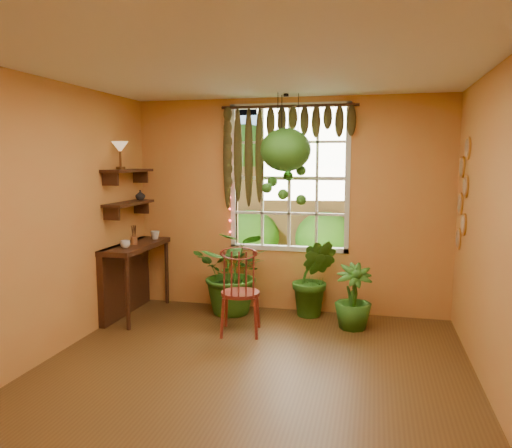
{
  "coord_description": "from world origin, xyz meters",
  "views": [
    {
      "loc": [
        1.05,
        -3.97,
        1.93
      ],
      "look_at": [
        -0.17,
        1.15,
        1.25
      ],
      "focal_mm": 35.0,
      "sensor_mm": 36.0,
      "label": 1
    }
  ],
  "objects_px": {
    "windsor_chair": "(240,304)",
    "potted_plant_left": "(235,272)",
    "potted_plant_mid": "(314,278)",
    "hanging_basket": "(286,157)",
    "counter_ledge": "(129,271)"
  },
  "relations": [
    {
      "from": "potted_plant_left",
      "to": "hanging_basket",
      "type": "xyz_separation_m",
      "value": [
        0.64,
        -0.02,
        1.42
      ]
    },
    {
      "from": "potted_plant_mid",
      "to": "hanging_basket",
      "type": "bearing_deg",
      "value": -160.37
    },
    {
      "from": "windsor_chair",
      "to": "potted_plant_left",
      "type": "xyz_separation_m",
      "value": [
        -0.27,
        0.71,
        0.2
      ]
    },
    {
      "from": "windsor_chair",
      "to": "hanging_basket",
      "type": "bearing_deg",
      "value": 51.81
    },
    {
      "from": "windsor_chair",
      "to": "hanging_basket",
      "type": "xyz_separation_m",
      "value": [
        0.38,
        0.7,
        1.62
      ]
    },
    {
      "from": "potted_plant_left",
      "to": "hanging_basket",
      "type": "bearing_deg",
      "value": -1.58
    },
    {
      "from": "counter_ledge",
      "to": "potted_plant_mid",
      "type": "xyz_separation_m",
      "value": [
        2.26,
        0.43,
        -0.07
      ]
    },
    {
      "from": "windsor_chair",
      "to": "potted_plant_mid",
      "type": "distance_m",
      "value": 1.1
    },
    {
      "from": "hanging_basket",
      "to": "counter_ledge",
      "type": "bearing_deg",
      "value": -170.77
    },
    {
      "from": "counter_ledge",
      "to": "hanging_basket",
      "type": "height_order",
      "value": "hanging_basket"
    },
    {
      "from": "windsor_chair",
      "to": "potted_plant_mid",
      "type": "bearing_deg",
      "value": 38.95
    },
    {
      "from": "potted_plant_left",
      "to": "hanging_basket",
      "type": "relative_size",
      "value": 0.81
    },
    {
      "from": "potted_plant_left",
      "to": "potted_plant_mid",
      "type": "xyz_separation_m",
      "value": [
        0.98,
        0.1,
        -0.05
      ]
    },
    {
      "from": "potted_plant_left",
      "to": "counter_ledge",
      "type": "bearing_deg",
      "value": -165.55
    },
    {
      "from": "potted_plant_mid",
      "to": "hanging_basket",
      "type": "xyz_separation_m",
      "value": [
        -0.34,
        -0.12,
        1.47
      ]
    }
  ]
}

